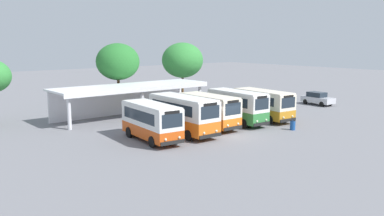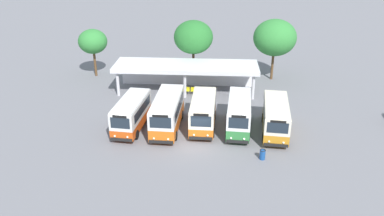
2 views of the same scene
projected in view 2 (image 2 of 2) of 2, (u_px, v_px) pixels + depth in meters
The scene contains 17 objects.
ground_plane at pixel (196, 145), 34.58m from camera, with size 180.00×180.00×0.00m, color slate.
city_bus_nearest_orange at pixel (132, 113), 36.93m from camera, with size 2.81×6.75×3.03m.
city_bus_second_in_row at pixel (167, 112), 36.88m from camera, with size 2.65×7.48×3.29m.
city_bus_middle_cream at pixel (203, 112), 37.15m from camera, with size 2.51×6.59×3.08m.
city_bus_fourth_amber at pixel (239, 113), 36.64m from camera, with size 2.57×6.87×3.22m.
city_bus_fifth_blue at pixel (276, 117), 36.17m from camera, with size 2.88×7.08×3.04m.
terminal_canopy at pixel (186, 69), 46.12m from camera, with size 17.00×4.93×3.40m.
waiting_chair_end_by_column at pixel (178, 90), 45.51m from camera, with size 0.46×0.46×0.86m.
waiting_chair_second_from_end at pixel (183, 90), 45.46m from camera, with size 0.46×0.46×0.86m.
waiting_chair_middle_seat at pixel (188, 90), 45.53m from camera, with size 0.46×0.46×0.86m.
waiting_chair_fourth_seat at pixel (193, 90), 45.47m from camera, with size 0.46×0.46×0.86m.
waiting_chair_fifth_seat at pixel (197, 90), 45.37m from camera, with size 0.46×0.46×0.86m.
waiting_chair_far_end_seat at pixel (202, 90), 45.38m from camera, with size 0.46×0.46×0.86m.
roadside_tree_behind_canopy at pixel (193, 37), 47.81m from camera, with size 4.90×4.90×7.78m.
roadside_tree_east_of_canopy at pixel (275, 38), 48.24m from camera, with size 5.41×5.41×7.84m.
roadside_tree_west_of_canopy at pixel (93, 42), 49.81m from camera, with size 3.74×3.74×6.29m.
litter_bin_apron at pixel (262, 154), 32.29m from camera, with size 0.49×0.49×0.90m.
Camera 2 is at (1.56, -30.07, 17.34)m, focal length 35.86 mm.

